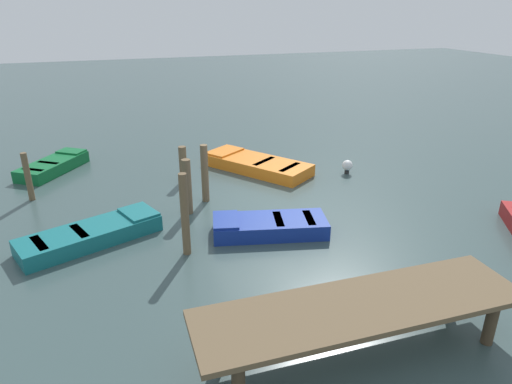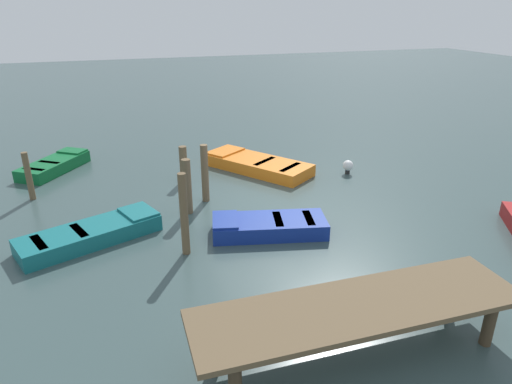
{
  "view_description": "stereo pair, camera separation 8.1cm",
  "coord_description": "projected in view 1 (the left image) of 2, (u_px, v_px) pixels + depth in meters",
  "views": [
    {
      "loc": [
        3.98,
        11.64,
        5.44
      ],
      "look_at": [
        0.0,
        0.0,
        0.35
      ],
      "focal_mm": 32.05,
      "sensor_mm": 36.0,
      "label": 1
    },
    {
      "loc": [
        3.9,
        11.66,
        5.44
      ],
      "look_at": [
        0.0,
        0.0,
        0.35
      ],
      "focal_mm": 32.05,
      "sensor_mm": 36.0,
      "label": 2
    }
  ],
  "objects": [
    {
      "name": "rowboat_teal",
      "position": [
        92.0,
        234.0,
        11.17
      ],
      "size": [
        3.53,
        2.24,
        0.46
      ],
      "rotation": [
        0.0,
        0.0,
        3.51
      ],
      "color": "#14666B",
      "rests_on": "ground_plane"
    },
    {
      "name": "mooring_piling_near_left",
      "position": [
        205.0,
        174.0,
        13.27
      ],
      "size": [
        0.21,
        0.21,
        1.73
      ],
      "primitive_type": "cylinder",
      "color": "brown",
      "rests_on": "ground_plane"
    },
    {
      "name": "marker_buoy",
      "position": [
        347.0,
        166.0,
        15.67
      ],
      "size": [
        0.36,
        0.36,
        0.48
      ],
      "color": "#262626",
      "rests_on": "ground_plane"
    },
    {
      "name": "rowboat_orange",
      "position": [
        256.0,
        164.0,
        16.02
      ],
      "size": [
        3.36,
        3.96,
        0.46
      ],
      "rotation": [
        0.0,
        0.0,
        5.32
      ],
      "color": "orange",
      "rests_on": "ground_plane"
    },
    {
      "name": "rowboat_blue",
      "position": [
        269.0,
        226.0,
        11.59
      ],
      "size": [
        3.05,
        1.77,
        0.46
      ],
      "rotation": [
        0.0,
        0.0,
        6.05
      ],
      "color": "navy",
      "rests_on": "ground_plane"
    },
    {
      "name": "mooring_piling_near_right",
      "position": [
        185.0,
        215.0,
        10.36
      ],
      "size": [
        0.19,
        0.19,
        2.0
      ],
      "primitive_type": "cylinder",
      "color": "brown",
      "rests_on": "ground_plane"
    },
    {
      "name": "mooring_piling_mid_left",
      "position": [
        187.0,
        187.0,
        12.52
      ],
      "size": [
        0.24,
        0.24,
        1.57
      ],
      "primitive_type": "cylinder",
      "color": "brown",
      "rests_on": "ground_plane"
    },
    {
      "name": "dock_segment",
      "position": [
        361.0,
        310.0,
        7.42
      ],
      "size": [
        5.6,
        1.56,
        0.95
      ],
      "rotation": [
        0.0,
        0.0,
        -0.02
      ],
      "color": "brown",
      "rests_on": "ground_plane"
    },
    {
      "name": "mooring_piling_far_left",
      "position": [
        28.0,
        177.0,
        13.39
      ],
      "size": [
        0.18,
        0.18,
        1.46
      ],
      "primitive_type": "cylinder",
      "color": "brown",
      "rests_on": "ground_plane"
    },
    {
      "name": "rowboat_green",
      "position": [
        53.0,
        165.0,
        15.9
      ],
      "size": [
        2.39,
        2.78,
        0.46
      ],
      "rotation": [
        0.0,
        0.0,
        4.1
      ],
      "color": "#0F602D",
      "rests_on": "ground_plane"
    },
    {
      "name": "mooring_piling_center",
      "position": [
        183.0,
        164.0,
        14.81
      ],
      "size": [
        0.25,
        0.25,
        1.2
      ],
      "primitive_type": "cylinder",
      "color": "brown",
      "rests_on": "ground_plane"
    },
    {
      "name": "ground_plane",
      "position": [
        256.0,
        203.0,
        13.44
      ],
      "size": [
        80.0,
        80.0,
        0.0
      ],
      "primitive_type": "plane",
      "color": "#384C4C"
    }
  ]
}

